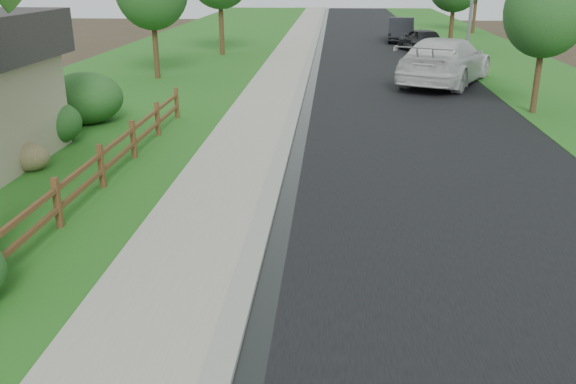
{
  "coord_description": "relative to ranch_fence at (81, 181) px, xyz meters",
  "views": [
    {
      "loc": [
        1.77,
        -5.64,
        4.91
      ],
      "look_at": [
        0.97,
        5.11,
        0.96
      ],
      "focal_mm": 38.0,
      "sensor_mm": 36.0,
      "label": 1
    }
  ],
  "objects": [
    {
      "name": "tree_near_right",
      "position": [
        12.6,
        10.22,
        2.92
      ],
      "size": [
        2.84,
        2.84,
        5.11
      ],
      "color": "#392617",
      "rests_on": "ground"
    },
    {
      "name": "white_suv",
      "position": [
        10.38,
        16.09,
        0.44
      ],
      "size": [
        5.61,
        7.67,
        2.07
      ],
      "primitive_type": "imported",
      "rotation": [
        0.0,
        0.0,
        2.71
      ],
      "color": "silver",
      "rests_on": "road"
    },
    {
      "name": "dark_car_far",
      "position": [
        10.15,
        33.48,
        0.22
      ],
      "size": [
        2.21,
        5.13,
        1.64
      ],
      "primitive_type": "imported",
      "rotation": [
        0.0,
        0.0,
        -0.1
      ],
      "color": "black",
      "rests_on": "road"
    },
    {
      "name": "lawn_near",
      "position": [
        -4.4,
        28.6,
        -0.6
      ],
      "size": [
        9.0,
        90.0,
        0.04
      ],
      "primitive_type": "cube",
      "color": "#2B5C1A",
      "rests_on": "ground"
    },
    {
      "name": "dark_car_mid",
      "position": [
        10.8,
        27.51,
        0.14
      ],
      "size": [
        2.83,
        4.67,
        1.48
      ],
      "primitive_type": "imported",
      "rotation": [
        0.0,
        0.0,
        3.41
      ],
      "color": "black",
      "rests_on": "road"
    },
    {
      "name": "verge_far",
      "position": [
        15.1,
        28.6,
        -0.6
      ],
      "size": [
        6.0,
        90.0,
        0.04
      ],
      "primitive_type": "cube",
      "color": "#2B5C1A",
      "rests_on": "ground"
    },
    {
      "name": "wet_gutter",
      "position": [
        4.35,
        28.6,
        -0.6
      ],
      "size": [
        0.5,
        90.0,
        0.0
      ],
      "primitive_type": "cube",
      "color": "black",
      "rests_on": "road"
    },
    {
      "name": "boulder",
      "position": [
        -2.4,
        2.4,
        -0.24
      ],
      "size": [
        1.37,
        1.22,
        0.75
      ],
      "primitive_type": "ellipsoid",
      "rotation": [
        0.0,
        0.0,
        0.41
      ],
      "color": "brown",
      "rests_on": "ground"
    },
    {
      "name": "curb",
      "position": [
        4.0,
        28.6,
        -0.56
      ],
      "size": [
        0.4,
        90.0,
        0.12
      ],
      "primitive_type": "cube",
      "color": "gray",
      "rests_on": "ground"
    },
    {
      "name": "ranch_fence",
      "position": [
        0.0,
        0.0,
        0.0
      ],
      "size": [
        0.12,
        16.92,
        1.1
      ],
      "color": "#54371C",
      "rests_on": "ground"
    },
    {
      "name": "grass_strip",
      "position": [
        0.8,
        28.6,
        -0.59
      ],
      "size": [
        1.6,
        90.0,
        0.06
      ],
      "primitive_type": "cube",
      "color": "#2B5C1A",
      "rests_on": "ground"
    },
    {
      "name": "sidewalk",
      "position": [
        2.7,
        28.6,
        -0.57
      ],
      "size": [
        2.2,
        90.0,
        0.1
      ],
      "primitive_type": "cube",
      "color": "gray",
      "rests_on": "ground"
    },
    {
      "name": "shrub_d",
      "position": [
        -2.9,
        7.6,
        0.24
      ],
      "size": [
        2.76,
        2.76,
        1.72
      ],
      "primitive_type": "ellipsoid",
      "rotation": [
        0.0,
        0.0,
        0.1
      ],
      "color": "#19481E",
      "rests_on": "ground"
    },
    {
      "name": "road",
      "position": [
        8.2,
        28.6,
        -0.61
      ],
      "size": [
        8.0,
        90.0,
        0.02
      ],
      "primitive_type": "cube",
      "color": "black",
      "rests_on": "ground"
    },
    {
      "name": "shrub_c",
      "position": [
        -2.9,
        4.92,
        0.03
      ],
      "size": [
        2.3,
        2.3,
        1.3
      ],
      "primitive_type": "ellipsoid",
      "rotation": [
        0.0,
        0.0,
        -0.35
      ],
      "color": "#19481E",
      "rests_on": "ground"
    }
  ]
}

